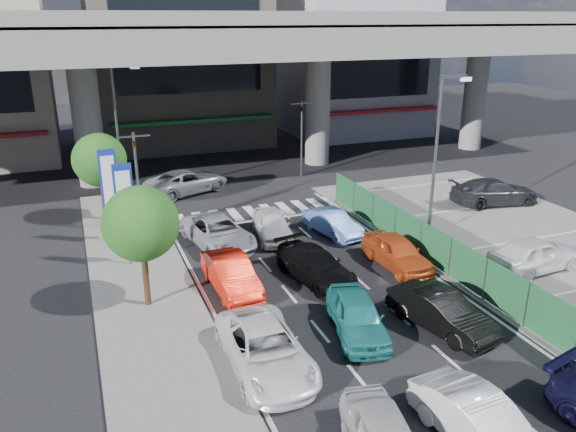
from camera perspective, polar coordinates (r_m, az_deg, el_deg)
name	(u,v)px	position (r m, az deg, el deg)	size (l,w,h in m)	color
ground	(360,323)	(20.90, 7.33, -10.71)	(120.00, 120.00, 0.00)	black
parking_lot	(552,257)	(28.61, 25.22, -3.79)	(12.00, 28.00, 0.06)	#585856
sidewalk_left	(149,305)	(22.41, -13.99, -8.77)	(4.00, 30.00, 0.12)	#585856
fence_run	(465,267)	(23.94, 17.59, -4.98)	(0.16, 22.00, 1.80)	#1D5630
expressway	(207,44)	(38.79, -8.20, 16.94)	(64.00, 14.00, 10.75)	slate
building_center	(177,54)	(49.58, -11.16, 15.87)	(14.00, 10.90, 15.00)	gray
building_east	(353,67)	(53.97, 6.67, 14.79)	(12.00, 10.90, 12.00)	gray
traffic_light_left	(136,158)	(28.62, -15.23, 5.72)	(1.60, 1.24, 5.20)	#595B60
traffic_light_right	(302,119)	(38.15, 1.40, 9.78)	(1.60, 1.24, 5.20)	#595B60
street_lamp_right	(440,145)	(27.61, 15.14, 7.01)	(1.65, 0.22, 8.00)	#595B60
street_lamp_left	(119,121)	(34.30, -16.75, 9.25)	(1.65, 0.22, 8.00)	#595B60
signboard_near	(125,201)	(24.92, -16.26, 1.48)	(0.80, 0.14, 4.70)	#595B60
signboard_far	(109,183)	(27.77, -17.69, 3.18)	(0.80, 0.14, 4.70)	#595B60
tree_near	(141,224)	(21.06, -14.72, -0.78)	(2.80, 2.80, 4.80)	#382314
tree_far	(99,160)	(31.07, -18.61, 5.40)	(2.80, 2.80, 4.80)	#382314
hatch_white_back_mid	(481,424)	(16.06, 19.06, -19.33)	(1.46, 4.19, 1.38)	white
sedan_white_mid_left	(265,349)	(18.03, -2.30, -13.37)	(2.29, 4.97, 1.38)	white
taxi_teal_mid	(357,316)	(19.92, 7.05, -10.04)	(1.63, 4.05, 1.38)	teal
hatch_black_mid_right	(441,312)	(20.76, 15.32, -9.36)	(1.44, 4.14, 1.37)	black
taxi_orange_left	(231,274)	(22.85, -5.81, -5.89)	(1.46, 4.19, 1.38)	red
sedan_black_mid	(316,266)	(23.59, 2.82, -5.05)	(1.83, 4.50, 1.31)	black
taxi_orange_right	(397,252)	(25.24, 11.02, -3.60)	(1.63, 4.05, 1.38)	#C5481A
wagon_silver_front_left	(218,232)	(27.17, -7.11, -1.66)	(2.29, 4.97, 1.38)	#B1B3BA
sedan_white_front_mid	(272,225)	(27.93, -1.60, -0.91)	(1.63, 4.05, 1.38)	white
kei_truck_front_right	(333,223)	(28.47, 4.55, -0.71)	(1.30, 3.73, 1.23)	#4D73BE
crossing_wagon_silver	(187,181)	(35.68, -10.22, 3.48)	(2.44, 5.28, 1.47)	#9C9FA3
parked_sedan_white	(535,254)	(26.49, 23.81, -3.56)	(1.78, 4.44, 1.51)	white
parked_sedan_dgrey	(494,192)	(34.92, 20.23, 2.32)	(2.10, 5.16, 1.50)	#28292D
traffic_cone	(421,229)	(28.84, 13.36, -1.30)	(0.39, 0.39, 0.76)	#FF3E0E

